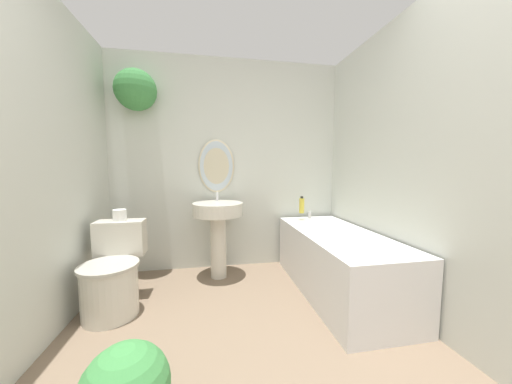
% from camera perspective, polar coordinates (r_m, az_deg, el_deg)
% --- Properties ---
extents(wall_back, '(2.71, 0.41, 2.40)m').
position_cam_1_polar(wall_back, '(3.01, -8.93, 8.21)').
color(wall_back, silver).
rests_on(wall_back, ground_plane).
extents(wall_left, '(0.06, 2.59, 2.40)m').
position_cam_1_polar(wall_left, '(2.07, -42.34, 4.88)').
color(wall_left, silver).
rests_on(wall_left, ground_plane).
extents(wall_right, '(0.06, 2.59, 2.40)m').
position_cam_1_polar(wall_right, '(2.35, 31.22, 5.39)').
color(wall_right, silver).
rests_on(wall_right, ground_plane).
extents(toilet, '(0.44, 0.62, 0.70)m').
position_cam_1_polar(toilet, '(2.48, -29.19, -15.89)').
color(toilet, beige).
rests_on(toilet, ground_plane).
extents(pedestal_sink, '(0.53, 0.53, 0.90)m').
position_cam_1_polar(pedestal_sink, '(2.76, -8.43, -6.59)').
color(pedestal_sink, beige).
rests_on(pedestal_sink, ground_plane).
extents(bathtub, '(0.67, 1.57, 0.65)m').
position_cam_1_polar(bathtub, '(2.61, 17.53, -14.33)').
color(bathtub, silver).
rests_on(bathtub, ground_plane).
extents(shampoo_bottle, '(0.06, 0.06, 0.19)m').
position_cam_1_polar(shampoo_bottle, '(3.01, 10.12, -2.94)').
color(shampoo_bottle, gold).
rests_on(shampoo_bottle, bathtub).
extents(toilet_paper_roll, '(0.11, 0.11, 0.10)m').
position_cam_1_polar(toilet_paper_roll, '(2.57, -28.05, -4.55)').
color(toilet_paper_roll, white).
rests_on(toilet_paper_roll, toilet).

